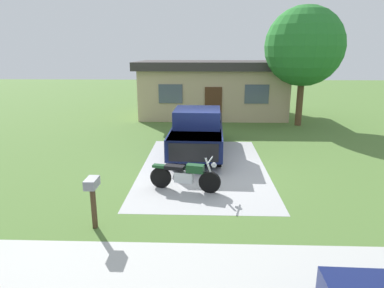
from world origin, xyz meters
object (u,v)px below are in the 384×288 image
Objects in this scene: pickup_truck at (198,130)px; shade_tree at (304,47)px; motorcycle at (185,175)px; neighbor_house at (212,88)px; mailbox at (92,190)px.

pickup_truck is 0.87× the size of shade_tree.
shade_tree reaches higher than motorcycle.
neighbor_house is (1.10, 12.86, 1.32)m from motorcycle.
neighbor_house reaches higher than mailbox.
motorcycle is at bearing 49.38° from mailbox.
shade_tree is (8.02, 12.13, 3.38)m from mailbox.
motorcycle is at bearing -121.48° from shade_tree.
pickup_truck is at bearing 70.26° from mailbox.
motorcycle is at bearing -94.89° from neighbor_house.
motorcycle is at bearing -94.18° from pickup_truck.
mailbox is (-2.35, -6.56, 0.03)m from pickup_truck.
mailbox reaches higher than motorcycle.
pickup_truck is at bearing -95.23° from neighbor_house.
shade_tree reaches higher than mailbox.
neighbor_house is (3.15, 15.25, 0.81)m from mailbox.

